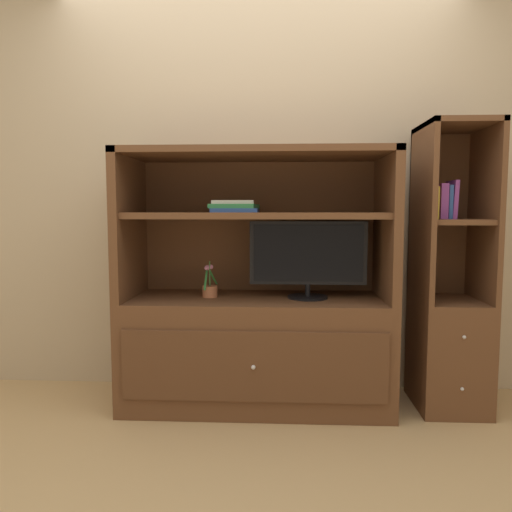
% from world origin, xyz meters
% --- Properties ---
extents(ground_plane, '(8.00, 8.00, 0.00)m').
position_xyz_m(ground_plane, '(0.00, 0.00, 0.00)').
color(ground_plane, tan).
extents(painted_rear_wall, '(6.00, 0.10, 2.80)m').
position_xyz_m(painted_rear_wall, '(0.00, 0.75, 1.40)').
color(painted_rear_wall, tan).
rests_on(painted_rear_wall, ground_plane).
extents(media_console, '(1.55, 0.63, 1.49)m').
position_xyz_m(media_console, '(0.00, 0.41, 0.48)').
color(media_console, brown).
rests_on(media_console, ground_plane).
extents(tv_monitor, '(0.68, 0.23, 0.45)m').
position_xyz_m(tv_monitor, '(0.30, 0.39, 0.88)').
color(tv_monitor, black).
rests_on(tv_monitor, media_console).
extents(potted_plant, '(0.09, 0.14, 0.21)m').
position_xyz_m(potted_plant, '(-0.28, 0.40, 0.69)').
color(potted_plant, '#B26642').
rests_on(potted_plant, media_console).
extents(magazine_stack, '(0.28, 0.35, 0.07)m').
position_xyz_m(magazine_stack, '(-0.13, 0.41, 1.17)').
color(magazine_stack, '#2D519E').
rests_on(magazine_stack, media_console).
extents(bookshelf_tall, '(0.38, 0.48, 1.64)m').
position_xyz_m(bookshelf_tall, '(1.12, 0.41, 0.56)').
color(bookshelf_tall, brown).
rests_on(bookshelf_tall, ground_plane).
extents(upright_book_row, '(0.14, 0.17, 0.22)m').
position_xyz_m(upright_book_row, '(1.06, 0.40, 1.20)').
color(upright_book_row, gold).
rests_on(upright_book_row, bookshelf_tall).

